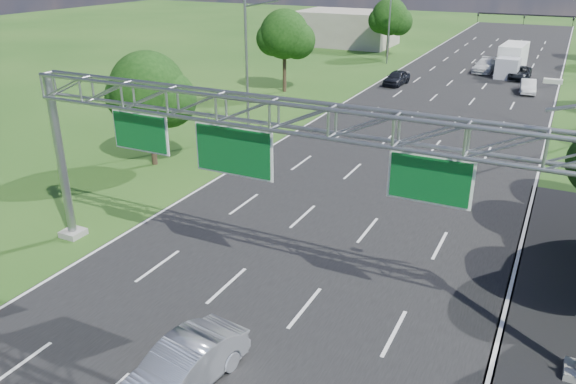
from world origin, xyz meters
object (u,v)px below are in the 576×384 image
Objects in this scene: traffic_signal at (556,30)px; box_truck at (512,60)px; silver_sedan at (182,367)px; sign_gantry at (276,131)px.

traffic_signal is 5.48m from box_truck.
silver_sedan is 59.44m from box_truck.
sign_gantry reaches higher than box_truck.
traffic_signal is 2.51× the size of silver_sedan.
sign_gantry is 2.69× the size of box_truck.
box_truck is at bearing 177.85° from traffic_signal.
sign_gantry is at bearing -97.68° from traffic_signal.
box_truck reaches higher than silver_sedan.
box_truck is (3.02, 53.16, -5.32)m from sign_gantry.
traffic_signal is at bearing 90.67° from silver_sedan.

